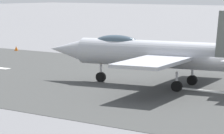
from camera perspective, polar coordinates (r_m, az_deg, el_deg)
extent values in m
cylinder|color=#ACAFB8|center=(45.06, 4.63, 1.18)|extent=(13.26, 4.25, 1.98)
cone|color=#ACAFB8|center=(48.68, -4.20, 1.64)|extent=(3.28, 2.19, 1.68)
ellipsoid|color=#3F5160|center=(46.51, 0.42, 2.31)|extent=(3.74, 1.72, 1.10)
cube|color=#ACAFB8|center=(40.91, 3.74, 0.43)|extent=(4.45, 6.77, 0.24)
cube|color=#ACAFB8|center=(48.55, 7.57, 1.46)|extent=(4.45, 6.77, 0.24)
cylinder|color=silver|center=(47.39, -1.04, -0.55)|extent=(0.18, 0.18, 1.40)
cylinder|color=black|center=(47.44, -1.04, -0.93)|extent=(0.80, 0.43, 0.76)
cylinder|color=silver|center=(43.14, 6.02, -1.37)|extent=(0.18, 0.18, 1.40)
cylinder|color=black|center=(43.19, 6.01, -1.78)|extent=(0.80, 0.43, 0.76)
cylinder|color=silver|center=(46.12, 7.44, -0.83)|extent=(0.18, 0.18, 1.40)
cylinder|color=black|center=(46.16, 7.43, -1.22)|extent=(0.80, 0.43, 0.76)
cone|color=orange|center=(57.18, 8.43, 0.29)|extent=(0.44, 0.44, 0.55)
cone|color=orange|center=(72.02, -8.86, 1.71)|extent=(0.44, 0.44, 0.55)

